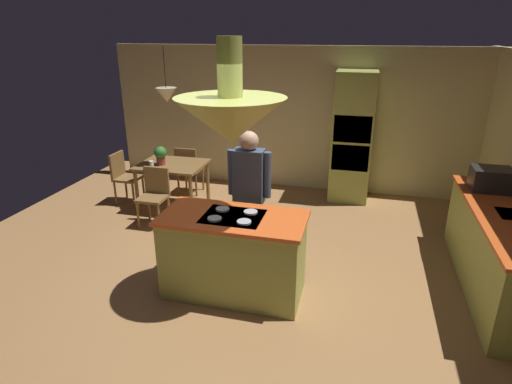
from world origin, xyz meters
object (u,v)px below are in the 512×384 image
chair_by_back_wall (188,167)px  potted_plant_on_table (160,154)px  chair_facing_island (155,192)px  dining_table (172,170)px  person_at_island (249,191)px  kitchen_island (234,255)px  chair_at_corner (124,174)px  oven_tower (352,138)px  microwave_on_counter (491,179)px  cup_on_table (151,164)px

chair_by_back_wall → potted_plant_on_table: (-0.14, -0.73, 0.42)m
chair_facing_island → potted_plant_on_table: 0.72m
chair_by_back_wall → potted_plant_on_table: size_ratio=2.90×
dining_table → person_at_island: person_at_island is taller
person_at_island → potted_plant_on_table: (-1.85, 1.36, -0.06)m
person_at_island → kitchen_island: bearing=-90.2°
kitchen_island → potted_plant_on_table: potted_plant_on_table is taller
chair_at_corner → chair_by_back_wall: bearing=-54.5°
oven_tower → chair_at_corner: 3.92m
chair_at_corner → microwave_on_counter: microwave_on_counter is taller
oven_tower → dining_table: oven_tower is taller
cup_on_table → chair_at_corner: bearing=162.1°
kitchen_island → potted_plant_on_table: bearing=132.4°
oven_tower → person_at_island: bearing=-113.0°
kitchen_island → chair_facing_island: size_ratio=1.80×
dining_table → person_at_island: 2.25m
kitchen_island → microwave_on_counter: 3.29m
oven_tower → dining_table: (-2.80, -1.14, -0.44)m
chair_facing_island → oven_tower: bearing=32.6°
chair_by_back_wall → microwave_on_counter: (4.54, -1.21, 0.58)m
person_at_island → chair_at_corner: (-2.61, 1.44, -0.48)m
dining_table → cup_on_table: bearing=-139.2°
person_at_island → microwave_on_counter: 2.97m
chair_at_corner → cup_on_table: 0.76m
dining_table → chair_facing_island: 0.66m
chair_by_back_wall → oven_tower: bearing=-169.9°
cup_on_table → microwave_on_counter: size_ratio=0.20×
chair_by_back_wall → chair_at_corner: (-0.91, -0.65, 0.00)m
dining_table → chair_by_back_wall: (0.00, 0.65, -0.15)m
chair_by_back_wall → cup_on_table: (-0.25, -0.86, 0.30)m
oven_tower → chair_at_corner: oven_tower is taller
kitchen_island → oven_tower: 3.48m
chair_facing_island → chair_by_back_wall: 1.29m
chair_facing_island → microwave_on_counter: size_ratio=1.89×
chair_by_back_wall → microwave_on_counter: 4.73m
person_at_island → chair_facing_island: (-1.70, 0.79, -0.48)m
dining_table → cup_on_table: size_ratio=11.73×
kitchen_island → chair_by_back_wall: (-1.70, 2.75, 0.03)m
kitchen_island → chair_facing_island: (-1.70, 1.45, 0.03)m
person_at_island → cup_on_table: bearing=147.8°
oven_tower → chair_by_back_wall: bearing=-169.9°
chair_by_back_wall → cup_on_table: 0.94m
microwave_on_counter → chair_by_back_wall: bearing=165.1°
kitchen_island → microwave_on_counter: microwave_on_counter is taller
oven_tower → cup_on_table: (-3.05, -1.36, -0.29)m
kitchen_island → potted_plant_on_table: 2.77m
kitchen_island → chair_by_back_wall: bearing=121.8°
oven_tower → person_at_island: 2.81m
chair_by_back_wall → chair_facing_island: bearing=90.0°
cup_on_table → microwave_on_counter: (4.79, -0.35, 0.27)m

